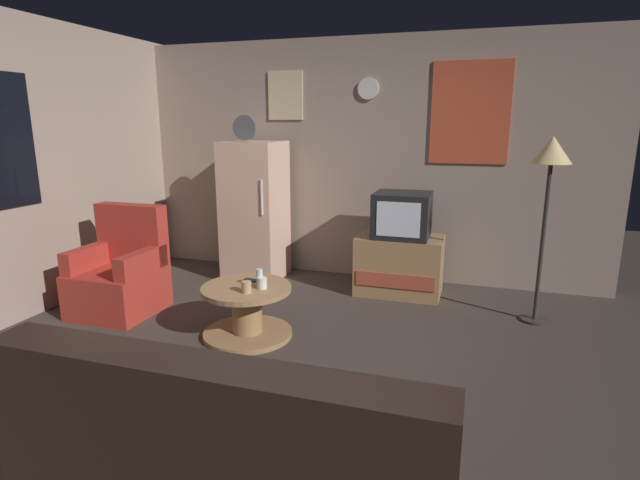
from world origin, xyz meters
name	(u,v)px	position (x,y,z in m)	size (l,w,h in m)	color
ground_plane	(279,373)	(0.00, 0.00, 0.00)	(12.00, 12.00, 0.00)	#3D332D
wall_with_art	(362,160)	(0.01, 2.45, 1.29)	(5.20, 0.12, 2.57)	gray
fridge	(255,211)	(-1.08, 1.99, 0.75)	(0.60, 0.62, 1.77)	beige
tv_stand	(399,265)	(0.53, 1.92, 0.29)	(0.84, 0.53, 0.59)	#9E754C
crt_tv	(402,215)	(0.54, 1.92, 0.81)	(0.54, 0.51, 0.44)	black
standing_lamp	(551,165)	(1.78, 1.56, 1.36)	(0.32, 0.32, 1.59)	#332D28
coffee_table	(247,311)	(-0.48, 0.50, 0.21)	(0.72, 0.72, 0.42)	#9E754C
wine_glass	(260,278)	(-0.36, 0.52, 0.50)	(0.05, 0.05, 0.15)	silver
mug_ceramic_white	(262,283)	(-0.33, 0.49, 0.47)	(0.08, 0.08, 0.09)	silver
mug_ceramic_tan	(246,287)	(-0.41, 0.37, 0.47)	(0.08, 0.08, 0.09)	tan
remote_control	(253,281)	(-0.47, 0.62, 0.44)	(0.15, 0.04, 0.02)	black
armchair	(121,275)	(-1.82, 0.68, 0.34)	(0.68, 0.68, 0.96)	#A52D23
couch	(238,475)	(0.38, -1.36, 0.31)	(1.70, 0.80, 0.92)	black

